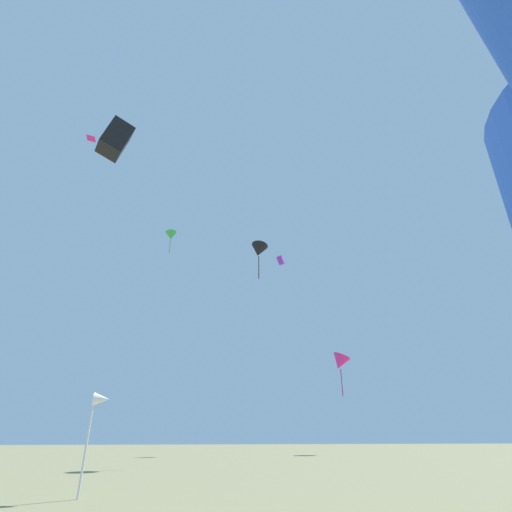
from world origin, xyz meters
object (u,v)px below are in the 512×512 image
(distant_kite_black_low_left, at_px, (115,139))
(distant_kite_purple_mid_right, at_px, (281,260))
(distant_kite_black_high_left, at_px, (259,251))
(distant_kite_magenta_low_right, at_px, (91,138))
(marker_flag, at_px, (100,405))
(distant_kite_magenta_mid_left, at_px, (340,362))
(distant_kite_green_far_center, at_px, (171,236))

(distant_kite_black_low_left, xyz_separation_m, distant_kite_purple_mid_right, (10.06, 17.08, 3.63))
(distant_kite_black_high_left, bearing_deg, distant_kite_magenta_low_right, 151.19)
(distant_kite_black_high_left, xyz_separation_m, distant_kite_purple_mid_right, (3.74, 10.63, 4.45))
(distant_kite_purple_mid_right, distance_m, marker_flag, 25.54)
(distant_kite_magenta_mid_left, height_order, distant_kite_purple_mid_right, distant_kite_purple_mid_right)
(distant_kite_magenta_mid_left, bearing_deg, distant_kite_green_far_center, 179.03)
(distant_kite_black_low_left, bearing_deg, distant_kite_magenta_mid_left, 47.54)
(distant_kite_magenta_mid_left, relative_size, distant_kite_purple_mid_right, 3.46)
(distant_kite_magenta_mid_left, height_order, marker_flag, distant_kite_magenta_mid_left)
(distant_kite_black_high_left, relative_size, distant_kite_black_low_left, 1.39)
(distant_kite_magenta_mid_left, xyz_separation_m, distant_kite_purple_mid_right, (-3.45, 2.31, 8.53))
(distant_kite_green_far_center, height_order, distant_kite_magenta_low_right, distant_kite_magenta_low_right)
(distant_kite_black_low_left, distance_m, distant_kite_purple_mid_right, 20.16)
(distant_kite_black_low_left, bearing_deg, marker_flag, -65.39)
(distant_kite_magenta_mid_left, height_order, distant_kite_black_low_left, distant_kite_black_low_left)
(distant_kite_black_low_left, xyz_separation_m, marker_flag, (1.55, -3.37, -9.07))
(distant_kite_magenta_mid_left, distance_m, marker_flag, 22.13)
(distant_kite_purple_mid_right, relative_size, marker_flag, 0.50)
(distant_kite_magenta_low_right, relative_size, distant_kite_purple_mid_right, 1.04)
(distant_kite_green_far_center, xyz_separation_m, distant_kite_black_low_left, (-1.18, -14.98, -4.04))
(distant_kite_magenta_low_right, height_order, distant_kite_magenta_mid_left, distant_kite_magenta_low_right)
(distant_kite_black_low_left, relative_size, marker_flag, 0.85)
(distant_kite_magenta_low_right, bearing_deg, distant_kite_purple_mid_right, 15.83)
(distant_kite_magenta_low_right, height_order, distant_kite_black_high_left, distant_kite_magenta_low_right)
(distant_kite_green_far_center, height_order, distant_kite_purple_mid_right, distant_kite_green_far_center)
(distant_kite_magenta_mid_left, bearing_deg, distant_kite_black_low_left, -132.46)
(distant_kite_black_high_left, relative_size, distant_kite_magenta_mid_left, 0.68)
(distant_kite_green_far_center, distance_m, distant_kite_purple_mid_right, 9.14)
(distant_kite_purple_mid_right, bearing_deg, distant_kite_black_low_left, -120.50)
(distant_kite_green_far_center, relative_size, distant_kite_purple_mid_right, 2.10)
(distant_kite_magenta_low_right, height_order, marker_flag, distant_kite_magenta_low_right)
(distant_kite_magenta_mid_left, bearing_deg, distant_kite_purple_mid_right, 146.19)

